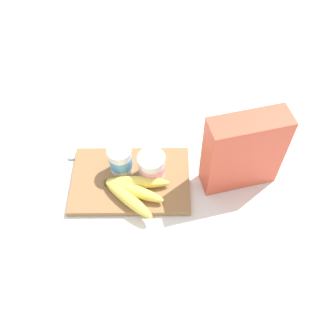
% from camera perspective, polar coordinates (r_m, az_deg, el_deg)
% --- Properties ---
extents(ground_plane, '(2.40, 2.40, 0.00)m').
position_cam_1_polar(ground_plane, '(1.06, -5.77, -2.20)').
color(ground_plane, silver).
extents(cutting_board, '(0.33, 0.22, 0.02)m').
position_cam_1_polar(cutting_board, '(1.05, -5.81, -1.91)').
color(cutting_board, olive).
rests_on(cutting_board, ground_plane).
extents(cereal_box, '(0.22, 0.12, 0.24)m').
position_cam_1_polar(cereal_box, '(0.98, 11.59, 2.43)').
color(cereal_box, '#D85138').
rests_on(cereal_box, ground_plane).
extents(yogurt_cup_front, '(0.07, 0.07, 0.09)m').
position_cam_1_polar(yogurt_cup_front, '(1.03, -7.36, 1.20)').
color(yogurt_cup_front, white).
rests_on(yogurt_cup_front, cutting_board).
extents(yogurt_cup_back, '(0.08, 0.08, 0.08)m').
position_cam_1_polar(yogurt_cup_back, '(1.02, -2.53, 0.29)').
color(yogurt_cup_back, white).
rests_on(yogurt_cup_back, cutting_board).
extents(banana_bunch, '(0.19, 0.14, 0.03)m').
position_cam_1_polar(banana_bunch, '(1.00, -5.39, -3.49)').
color(banana_bunch, '#EDD251').
rests_on(banana_bunch, cutting_board).
extents(spoon, '(0.13, 0.07, 0.01)m').
position_cam_1_polar(spoon, '(1.14, -15.73, 1.34)').
color(spoon, silver).
rests_on(spoon, ground_plane).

